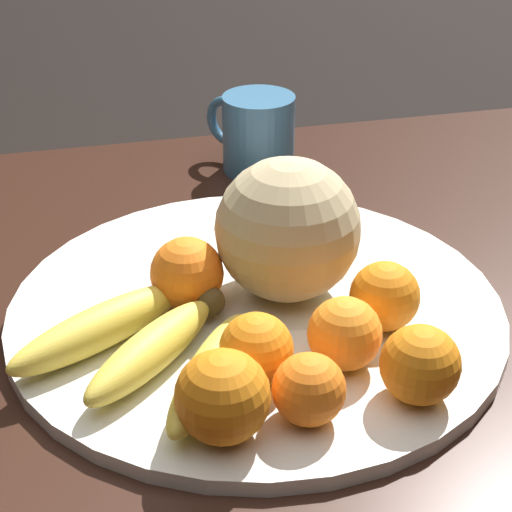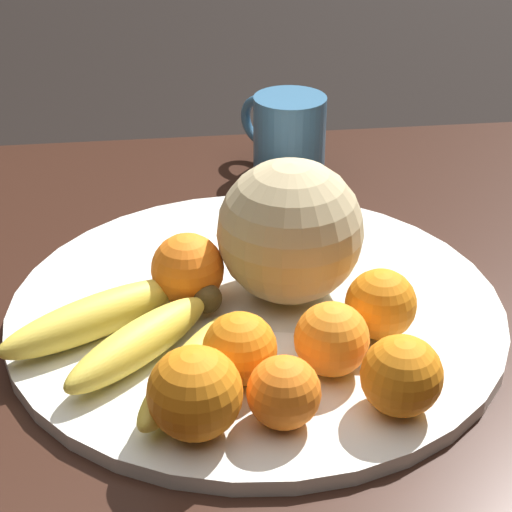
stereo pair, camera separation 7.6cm
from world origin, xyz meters
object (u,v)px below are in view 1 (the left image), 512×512
at_px(orange_side_extra, 187,274).
at_px(ceramic_mug, 257,133).
at_px(kitchen_table, 233,395).
at_px(orange_mid_center, 256,349).
at_px(fruit_bowl, 256,309).
at_px(orange_back_left, 420,365).
at_px(orange_front_right, 223,397).
at_px(melon, 287,228).
at_px(orange_back_right, 385,296).
at_px(banana_bunch, 150,346).
at_px(orange_front_left, 345,334).
at_px(orange_top_small, 309,389).
at_px(produce_tag, 280,345).

xyz_separation_m(orange_side_extra, ceramic_mug, (-0.14, -0.31, 0.00)).
distance_m(kitchen_table, orange_mid_center, 0.19).
distance_m(fruit_bowl, orange_back_left, 0.19).
distance_m(orange_front_right, orange_back_left, 0.16).
xyz_separation_m(melon, orange_back_right, (-0.07, 0.08, -0.04)).
distance_m(kitchen_table, fruit_bowl, 0.11).
xyz_separation_m(banana_bunch, orange_front_left, (-0.15, 0.04, 0.01)).
distance_m(orange_front_left, orange_side_extra, 0.16).
height_order(kitchen_table, fruit_bowl, fruit_bowl).
bearing_deg(ceramic_mug, kitchen_table, 72.21).
bearing_deg(orange_front_left, orange_front_right, 27.90).
bearing_deg(orange_back_left, orange_top_small, 2.66).
relative_size(orange_side_extra, produce_tag, 0.70).
distance_m(kitchen_table, banana_bunch, 0.18).
bearing_deg(fruit_bowl, orange_back_left, 119.47).
height_order(banana_bunch, orange_front_right, orange_front_right).
height_order(melon, produce_tag, melon).
bearing_deg(kitchen_table, fruit_bowl, 148.80).
bearing_deg(banana_bunch, ceramic_mug, -159.91).
bearing_deg(kitchen_table, orange_mid_center, 87.12).
bearing_deg(orange_front_left, orange_side_extra, -46.99).
bearing_deg(melon, produce_tag, 71.68).
relative_size(kitchen_table, melon, 11.98).
distance_m(fruit_bowl, orange_front_right, 0.18).
relative_size(kitchen_table, orange_front_right, 22.48).
height_order(melon, banana_bunch, melon).
xyz_separation_m(orange_back_left, orange_side_extra, (0.15, -0.17, 0.00)).
relative_size(orange_front_left, orange_mid_center, 1.03).
relative_size(fruit_bowl, orange_front_right, 6.42).
height_order(melon, orange_front_left, melon).
bearing_deg(orange_mid_center, ceramic_mug, -103.75).
distance_m(orange_mid_center, produce_tag, 0.06).
height_order(orange_back_left, orange_top_small, orange_back_left).
bearing_deg(orange_back_left, kitchen_table, -57.29).
xyz_separation_m(kitchen_table, fruit_bowl, (-0.02, 0.01, 0.11)).
bearing_deg(melon, fruit_bowl, 24.76).
height_order(orange_front_left, produce_tag, orange_front_left).
height_order(fruit_bowl, orange_side_extra, orange_side_extra).
height_order(banana_bunch, orange_back_right, orange_back_right).
xyz_separation_m(fruit_bowl, orange_back_left, (-0.09, 0.16, 0.04)).
height_order(banana_bunch, orange_front_left, orange_front_left).
distance_m(banana_bunch, orange_side_extra, 0.09).
bearing_deg(orange_front_right, orange_top_small, -178.31).
distance_m(banana_bunch, orange_front_left, 0.16).
xyz_separation_m(melon, orange_mid_center, (0.06, 0.12, -0.04)).
xyz_separation_m(orange_back_right, orange_side_extra, (0.16, -0.07, 0.00)).
height_order(fruit_bowl, orange_front_left, orange_front_left).
distance_m(banana_bunch, ceramic_mug, 0.43).
bearing_deg(orange_side_extra, orange_front_left, 133.01).
bearing_deg(orange_side_extra, ceramic_mug, -114.20).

